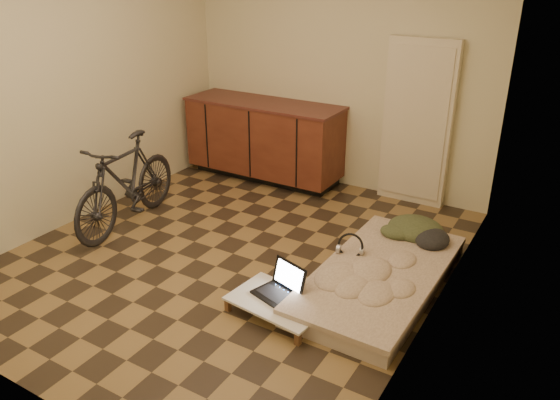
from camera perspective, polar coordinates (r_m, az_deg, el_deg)
The scene contains 10 objects.
room_shell at distance 4.37m, azimuth -5.51°, elevation 9.40°, with size 3.50×4.00×2.60m.
cabinets at distance 6.36m, azimuth -1.65°, elevation 6.33°, with size 1.84×0.62×0.91m.
appliance_panel at distance 5.77m, azimuth 14.14°, elevation 7.75°, with size 0.70×0.10×1.70m, color beige.
bicycle at distance 5.36m, azimuth -15.82°, elevation 2.21°, with size 0.44×1.50×0.97m, color black.
futon at distance 4.43m, azimuth 10.39°, elevation -7.99°, with size 0.89×1.80×0.15m.
clothing_pile at distance 4.92m, azimuth 14.41°, elevation -2.53°, with size 0.52×0.44×0.21m, color #3A4427, non-canonical shape.
headphones at distance 4.54m, azimuth 7.38°, elevation -4.65°, with size 0.24×0.22×0.16m, color black, non-canonical shape.
lap_desk at distance 4.03m, azimuth -0.18°, elevation -10.60°, with size 0.75×0.53×0.12m.
laptop at distance 4.07m, azimuth 0.05°, elevation -9.15°, with size 0.39×0.36×0.22m.
mouse at distance 3.86m, azimuth 2.62°, elevation -11.88°, with size 0.06×0.10×0.04m, color white.
Camera 1 is at (2.52, -3.40, 2.39)m, focal length 35.00 mm.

